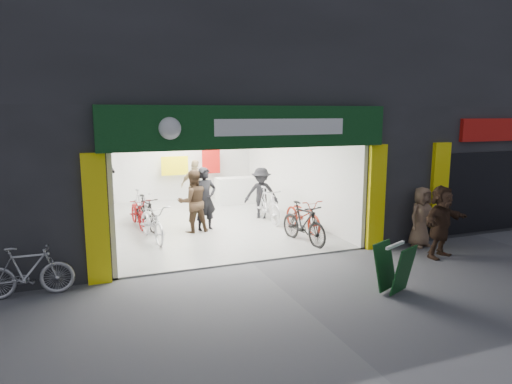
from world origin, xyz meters
TOP-DOWN VIEW (x-y plane):
  - ground at (0.00, 0.00)m, footprint 60.00×60.00m
  - building at (0.91, 4.99)m, footprint 17.00×10.27m
  - bike_left_front at (-1.80, 2.64)m, footprint 0.91×1.99m
  - bike_left_midfront at (-1.80, 3.85)m, footprint 0.79×1.74m
  - bike_left_midback at (-1.98, 4.31)m, footprint 0.72×1.73m
  - bike_left_back at (-1.80, 4.94)m, footprint 0.78×1.71m
  - bike_right_front at (1.80, 0.98)m, footprint 0.82×1.86m
  - bike_right_mid at (2.35, 2.08)m, footprint 0.77×1.87m
  - bike_right_back at (1.80, 3.40)m, footprint 0.54×1.85m
  - parked_bike at (-4.50, -0.30)m, footprint 1.62×0.51m
  - customer_a at (-0.22, 3.14)m, footprint 0.75×0.58m
  - customer_b at (-0.60, 3.05)m, footprint 0.90×0.72m
  - customer_c at (1.80, 3.91)m, footprint 1.23×1.02m
  - customer_d at (0.13, 5.70)m, footprint 1.11×0.96m
  - pedestrian_near at (4.46, -0.30)m, footprint 0.82×0.61m
  - pedestrian_far at (4.27, -1.17)m, footprint 1.66×0.96m
  - sandwich_board at (1.90, -2.55)m, footprint 0.79×0.80m

SIDE VIEW (x-z plane):
  - ground at x=0.00m, z-range 0.00..0.00m
  - bike_left_midback at x=-1.98m, z-range 0.00..0.89m
  - bike_right_mid at x=2.35m, z-range 0.00..0.96m
  - parked_bike at x=-4.50m, z-range 0.00..0.97m
  - bike_left_back at x=-1.80m, z-range 0.00..0.99m
  - bike_left_front at x=-1.80m, z-range 0.00..1.01m
  - bike_left_midfront at x=-1.80m, z-range 0.00..1.01m
  - sandwich_board at x=1.90m, z-range 0.05..0.96m
  - bike_right_front at x=1.80m, z-range 0.00..1.08m
  - bike_right_back at x=1.80m, z-range 0.00..1.11m
  - pedestrian_near at x=4.46m, z-range 0.00..1.53m
  - customer_c at x=1.80m, z-range 0.00..1.65m
  - pedestrian_far at x=4.27m, z-range 0.00..1.70m
  - customer_b at x=-0.60m, z-range 0.00..1.79m
  - customer_d at x=0.13m, z-range 0.00..1.79m
  - customer_a at x=-0.22m, z-range 0.00..1.84m
  - building at x=0.91m, z-range 0.31..8.31m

